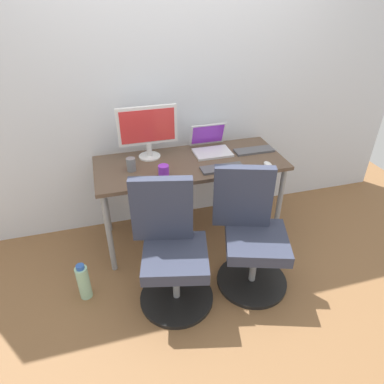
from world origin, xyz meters
TOP-DOWN VIEW (x-y plane):
  - ground_plane at (0.00, 0.00)m, footprint 5.28×5.28m
  - back_wall at (0.00, 0.39)m, footprint 4.40×0.04m
  - desk at (0.00, 0.00)m, footprint 1.54×0.63m
  - office_chair_left at (-0.32, -0.64)m, footprint 0.54×0.54m
  - office_chair_right at (0.28, -0.64)m, footprint 0.56×0.56m
  - water_bottle_on_floor at (-0.95, -0.49)m, footprint 0.09×0.09m
  - desktop_monitor at (-0.31, 0.17)m, footprint 0.48×0.18m
  - open_laptop at (0.22, 0.15)m, footprint 0.31×0.29m
  - keyboard_by_monitor at (0.58, 0.03)m, footprint 0.34×0.12m
  - keyboard_by_laptop at (0.21, -0.19)m, footprint 0.34×0.12m
  - mouse_by_monitor at (0.57, -0.24)m, footprint 0.06×0.10m
  - mouse_by_laptop at (-0.44, -0.21)m, footprint 0.06×0.10m
  - coffee_mug at (-0.26, -0.18)m, footprint 0.08×0.08m
  - pen_cup at (-0.48, -0.02)m, footprint 0.07×0.07m

SIDE VIEW (x-z plane):
  - ground_plane at x=0.00m, z-range 0.00..0.00m
  - water_bottle_on_floor at x=-0.95m, z-range -0.01..0.30m
  - office_chair_left at x=-0.32m, z-range -0.05..0.89m
  - office_chair_right at x=0.28m, z-range -0.05..0.89m
  - desk at x=0.00m, z-range 0.30..1.06m
  - keyboard_by_monitor at x=0.58m, z-range 0.75..0.77m
  - keyboard_by_laptop at x=0.21m, z-range 0.75..0.77m
  - mouse_by_monitor at x=0.57m, z-range 0.75..0.79m
  - mouse_by_laptop at x=-0.44m, z-range 0.75..0.79m
  - coffee_mug at x=-0.26m, z-range 0.75..0.85m
  - pen_cup at x=-0.48m, z-range 0.75..0.86m
  - open_laptop at x=0.22m, z-range 0.70..0.92m
  - desktop_monitor at x=-0.31m, z-range 0.79..1.22m
  - back_wall at x=0.00m, z-range 0.00..2.60m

